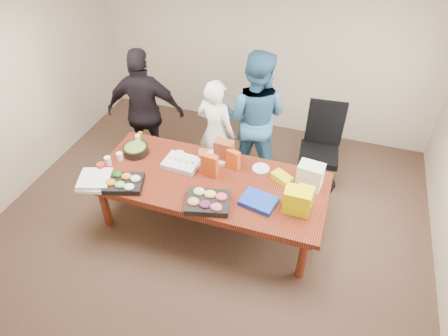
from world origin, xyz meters
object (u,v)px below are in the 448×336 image
(person_center, at_px, (216,133))
(sheet_cake, at_px, (181,163))
(person_right, at_px, (255,117))
(conference_table, at_px, (210,202))
(salad_bowl, at_px, (136,150))
(office_chair, at_px, (319,151))

(person_center, xyz_separation_m, sheet_cake, (-0.19, -0.75, -0.00))
(person_right, relative_size, sheet_cake, 4.48)
(conference_table, distance_m, person_right, 1.34)
(person_right, bearing_deg, conference_table, 79.90)
(person_center, bearing_deg, salad_bowl, 52.08)
(person_center, height_order, sheet_cake, person_center)
(conference_table, bearing_deg, salad_bowl, 170.33)
(office_chair, height_order, person_center, person_center)
(conference_table, xyz_separation_m, sheet_cake, (-0.42, 0.14, 0.41))
(conference_table, distance_m, office_chair, 1.68)
(conference_table, bearing_deg, person_right, 79.08)
(office_chair, bearing_deg, person_center, -173.19)
(person_center, relative_size, person_right, 0.83)
(person_right, bearing_deg, person_center, 32.98)
(office_chair, distance_m, person_center, 1.44)
(person_center, xyz_separation_m, salad_bowl, (-0.85, -0.71, 0.01))
(office_chair, relative_size, person_right, 0.62)
(conference_table, height_order, sheet_cake, sheet_cake)
(person_right, height_order, sheet_cake, person_right)
(conference_table, height_order, person_center, person_center)
(conference_table, bearing_deg, sheet_cake, 161.53)
(conference_table, relative_size, person_right, 1.46)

